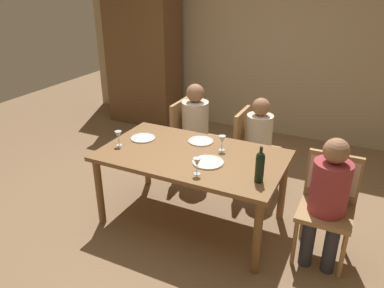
# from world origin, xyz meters

# --- Properties ---
(ground_plane) EXTENTS (10.00, 10.00, 0.00)m
(ground_plane) POSITION_xyz_m (0.00, 0.00, 0.00)
(ground_plane) COLOR #846647
(rear_room_partition) EXTENTS (6.40, 0.12, 2.70)m
(rear_room_partition) POSITION_xyz_m (0.00, 2.70, 1.35)
(rear_room_partition) COLOR tan
(rear_room_partition) RESTS_ON ground_plane
(armoire_cabinet) EXTENTS (1.18, 0.62, 2.18)m
(armoire_cabinet) POSITION_xyz_m (-1.96, 2.25, 1.10)
(armoire_cabinet) COLOR brown
(armoire_cabinet) RESTS_ON ground_plane
(dining_table) EXTENTS (1.72, 1.00, 0.74)m
(dining_table) POSITION_xyz_m (0.00, 0.00, 0.66)
(dining_table) COLOR brown
(dining_table) RESTS_ON ground_plane
(chair_far_left) EXTENTS (0.44, 0.44, 0.92)m
(chair_far_left) POSITION_xyz_m (-0.47, 0.88, 0.53)
(chair_far_left) COLOR #A87F51
(chair_far_left) RESTS_ON ground_plane
(chair_far_right) EXTENTS (0.44, 0.44, 0.92)m
(chair_far_right) POSITION_xyz_m (0.30, 0.88, 0.53)
(chair_far_right) COLOR #A87F51
(chair_far_right) RESTS_ON ground_plane
(chair_right_end) EXTENTS (0.44, 0.46, 0.92)m
(chair_right_end) POSITION_xyz_m (1.24, 0.12, 0.59)
(chair_right_end) COLOR #A87F51
(chair_right_end) RESTS_ON ground_plane
(person_woman_host) EXTENTS (0.36, 0.31, 1.15)m
(person_woman_host) POSITION_xyz_m (-0.36, 0.88, 0.66)
(person_woman_host) COLOR #33333D
(person_woman_host) RESTS_ON ground_plane
(person_man_bearded) EXTENTS (0.33, 0.29, 1.09)m
(person_man_bearded) POSITION_xyz_m (0.41, 0.88, 0.64)
(person_man_bearded) COLOR #33333D
(person_man_bearded) RESTS_ON ground_plane
(person_man_guest) EXTENTS (0.31, 0.35, 1.13)m
(person_man_guest) POSITION_xyz_m (1.24, -0.03, 0.65)
(person_man_guest) COLOR #33333D
(person_man_guest) RESTS_ON ground_plane
(wine_bottle_tall_green) EXTENTS (0.07, 0.07, 0.31)m
(wine_bottle_tall_green) POSITION_xyz_m (0.71, -0.22, 0.88)
(wine_bottle_tall_green) COLOR black
(wine_bottle_tall_green) RESTS_ON dining_table
(wine_glass_near_left) EXTENTS (0.07, 0.07, 0.15)m
(wine_glass_near_left) POSITION_xyz_m (0.21, -0.33, 0.85)
(wine_glass_near_left) COLOR silver
(wine_glass_near_left) RESTS_ON dining_table
(wine_glass_centre) EXTENTS (0.07, 0.07, 0.15)m
(wine_glass_centre) POSITION_xyz_m (0.22, 0.19, 0.85)
(wine_glass_centre) COLOR silver
(wine_glass_centre) RESTS_ON dining_table
(wine_glass_near_right) EXTENTS (0.07, 0.07, 0.15)m
(wine_glass_near_right) POSITION_xyz_m (-0.73, -0.14, 0.85)
(wine_glass_near_right) COLOR silver
(wine_glass_near_right) RESTS_ON dining_table
(dinner_plate_host) EXTENTS (0.24, 0.24, 0.01)m
(dinner_plate_host) POSITION_xyz_m (-0.60, 0.09, 0.75)
(dinner_plate_host) COLOR white
(dinner_plate_host) RESTS_ON dining_table
(dinner_plate_guest_left) EXTENTS (0.28, 0.28, 0.01)m
(dinner_plate_guest_left) POSITION_xyz_m (0.21, -0.11, 0.75)
(dinner_plate_guest_left) COLOR silver
(dinner_plate_guest_left) RESTS_ON dining_table
(dinner_plate_guest_right) EXTENTS (0.25, 0.25, 0.01)m
(dinner_plate_guest_right) POSITION_xyz_m (-0.04, 0.28, 0.75)
(dinner_plate_guest_right) COLOR white
(dinner_plate_guest_right) RESTS_ON dining_table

